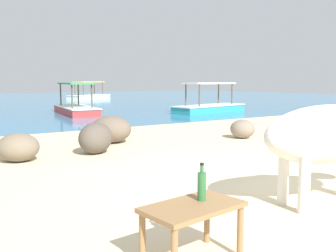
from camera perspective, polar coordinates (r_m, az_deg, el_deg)
sand_beach at (r=5.26m, az=19.36°, el=-8.95°), size 18.00×14.00×0.04m
cow at (r=4.61m, az=23.24°, el=-1.25°), size 2.10×0.95×1.17m
low_bench_table at (r=2.97m, az=3.70°, el=-12.93°), size 0.81×0.53×0.45m
bottle at (r=3.02m, az=5.02°, el=-8.77°), size 0.07×0.07×0.30m
shore_rock_large at (r=9.30m, az=10.99°, el=-0.42°), size 0.61×0.60×0.45m
shore_rock_medium at (r=8.56m, az=-8.44°, el=-0.48°), size 1.07×1.09×0.59m
shore_rock_small at (r=7.35m, az=-10.68°, el=-1.76°), size 0.98×0.96×0.59m
shore_rock_flat at (r=7.00m, az=-21.30°, el=-2.95°), size 0.96×0.97×0.49m
boat_teal at (r=16.86m, az=6.15°, el=2.97°), size 3.82×1.77×1.29m
boat_red at (r=16.37m, az=-13.51°, el=2.70°), size 1.57×3.78×1.29m
boat_white at (r=28.85m, az=-11.60°, el=4.46°), size 3.78×2.76×1.29m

